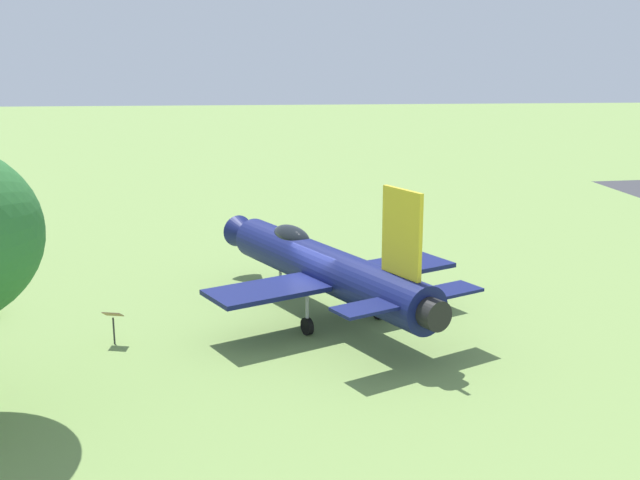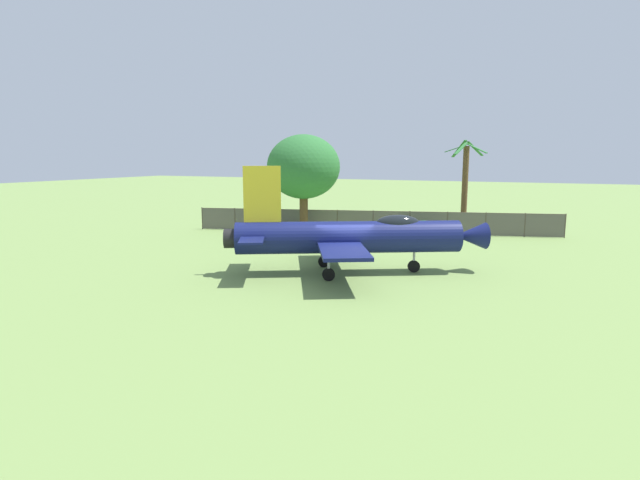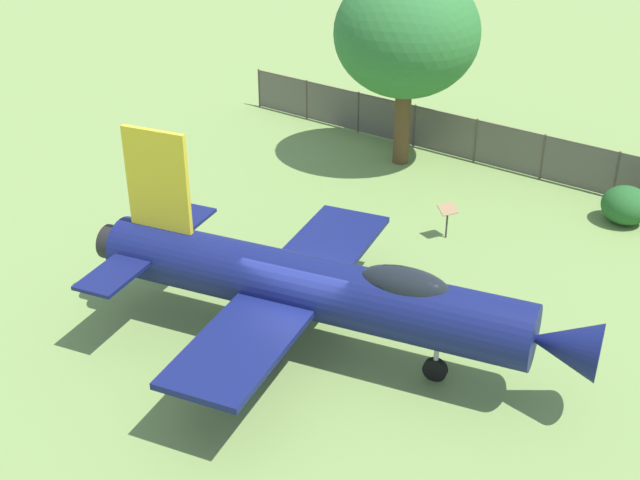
{
  "view_description": "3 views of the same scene",
  "coord_description": "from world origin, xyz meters",
  "px_view_note": "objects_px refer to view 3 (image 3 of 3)",
  "views": [
    {
      "loc": [
        -2.45,
        -27.11,
        9.6
      ],
      "look_at": [
        -0.17,
        0.77,
        2.68
      ],
      "focal_mm": 45.06,
      "sensor_mm": 36.0,
      "label": 1
    },
    {
      "loc": [
        23.07,
        8.73,
        5.74
      ],
      "look_at": [
        0.31,
        -1.4,
        1.63
      ],
      "focal_mm": 28.42,
      "sensor_mm": 36.0,
      "label": 2
    },
    {
      "loc": [
        10.65,
        13.64,
        12.45
      ],
      "look_at": [
        -1.25,
        -1.14,
        2.24
      ],
      "focal_mm": 46.11,
      "sensor_mm": 36.0,
      "label": 3
    }
  ],
  "objects_px": {
    "info_plaque": "(448,214)",
    "shade_tree": "(407,34)",
    "display_jet": "(322,288)",
    "shrub_near_fence": "(626,205)"
  },
  "relations": [
    {
      "from": "shade_tree",
      "to": "info_plaque",
      "type": "xyz_separation_m",
      "value": [
        3.2,
        5.46,
        -4.13
      ]
    },
    {
      "from": "shrub_near_fence",
      "to": "info_plaque",
      "type": "bearing_deg",
      "value": -28.87
    },
    {
      "from": "shade_tree",
      "to": "info_plaque",
      "type": "bearing_deg",
      "value": 59.58
    },
    {
      "from": "display_jet",
      "to": "info_plaque",
      "type": "relative_size",
      "value": 10.71
    },
    {
      "from": "shade_tree",
      "to": "shrub_near_fence",
      "type": "xyz_separation_m",
      "value": [
        -2.17,
        8.42,
        -4.35
      ]
    },
    {
      "from": "display_jet",
      "to": "shade_tree",
      "type": "height_order",
      "value": "shade_tree"
    },
    {
      "from": "display_jet",
      "to": "shrub_near_fence",
      "type": "xyz_separation_m",
      "value": [
        -12.35,
        0.66,
        -1.23
      ]
    },
    {
      "from": "shrub_near_fence",
      "to": "info_plaque",
      "type": "relative_size",
      "value": 1.41
    },
    {
      "from": "info_plaque",
      "to": "shade_tree",
      "type": "bearing_deg",
      "value": -120.42
    },
    {
      "from": "display_jet",
      "to": "info_plaque",
      "type": "distance_m",
      "value": 7.42
    }
  ]
}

